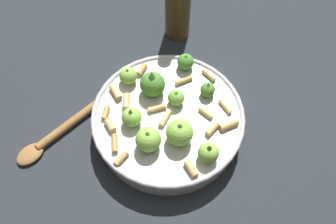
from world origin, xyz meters
name	(u,v)px	position (x,y,z in m)	size (l,w,h in m)	color
ground_plane	(168,128)	(0.00, 0.00, 0.00)	(2.40, 2.40, 0.00)	#23282D
cooking_pan	(168,119)	(0.00, 0.00, 0.03)	(0.27, 0.27, 0.11)	#B7B7BC
wooden_spoon	(69,124)	(0.16, 0.09, 0.01)	(0.10, 0.25, 0.02)	olive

